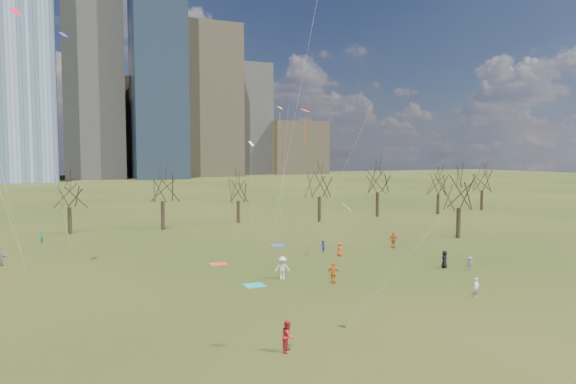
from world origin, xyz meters
name	(u,v)px	position (x,y,z in m)	size (l,w,h in m)	color
ground	(352,297)	(0.00, 0.00, 0.00)	(500.00, 500.00, 0.00)	black
downtown_skyline	(106,90)	(-2.43, 210.64, 39.01)	(212.50, 78.00, 118.00)	slate
bare_tree_row	(216,186)	(-0.09, 37.22, 6.12)	(113.04, 29.80, 9.50)	black
blanket_teal	(254,285)	(-5.52, 6.03, 0.01)	(1.60, 1.50, 0.03)	teal
blanket_navy	(278,245)	(3.10, 22.16, 0.01)	(1.60, 1.50, 0.03)	#2542B1
blanket_crimson	(219,264)	(-5.98, 15.00, 0.01)	(1.60, 1.50, 0.03)	#B63524
person_1	(476,287)	(8.53, -3.56, 0.70)	(0.51, 0.33, 1.40)	silver
person_2	(288,336)	(-8.52, -7.78, 0.85)	(0.83, 0.65, 1.71)	red
person_3	(470,263)	(14.38, 3.45, 0.63)	(0.81, 0.47, 1.26)	slate
person_4	(334,273)	(0.57, 3.95, 0.89)	(1.04, 0.43, 1.77)	orange
person_6	(445,259)	(12.87, 5.07, 0.82)	(0.80, 0.52, 1.63)	black
person_8	(323,246)	(6.11, 16.61, 0.61)	(0.59, 0.46, 1.22)	#2932B5
person_9	(283,268)	(-2.60, 7.15, 0.96)	(1.24, 0.71, 1.91)	silver
person_10	(393,240)	(14.41, 15.46, 0.91)	(1.07, 0.45, 1.83)	#C7471C
person_11	(0,258)	(-25.18, 22.36, 0.75)	(1.40, 0.44, 1.50)	slate
person_12	(340,249)	(6.65, 13.84, 0.71)	(0.70, 0.45, 1.42)	#D94918
person_13	(42,237)	(-22.11, 34.24, 0.77)	(0.56, 0.37, 1.55)	#1B7B5E
kites_airborne	(277,133)	(0.25, 15.25, 12.65)	(63.74, 50.40, 29.78)	#E65213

